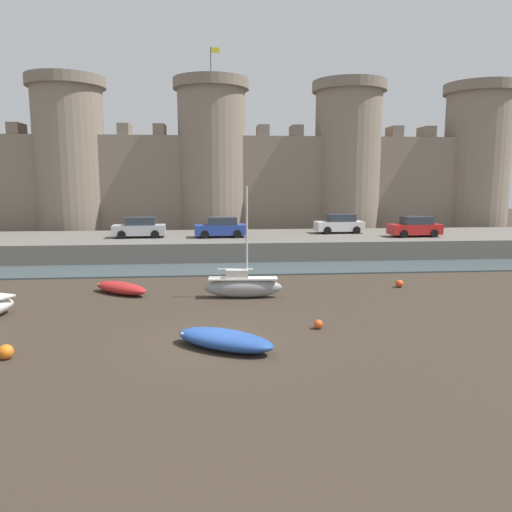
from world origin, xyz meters
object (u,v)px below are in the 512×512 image
(rowboat_foreground_left, at_px, (121,288))
(rowboat_near_channel_left, at_px, (224,339))
(car_quay_centre_east, at_px, (221,227))
(car_quay_east, at_px, (415,227))
(mooring_buoy_off_centre, at_px, (318,324))
(mooring_buoy_near_shore, at_px, (399,284))
(car_quay_west, at_px, (140,228))
(sailboat_foreground_centre, at_px, (243,286))
(mooring_buoy_near_channel, at_px, (6,352))
(car_quay_centre_west, at_px, (340,224))

(rowboat_foreground_left, relative_size, rowboat_near_channel_left, 0.85)
(car_quay_centre_east, distance_m, car_quay_east, 15.64)
(mooring_buoy_off_centre, relative_size, car_quay_east, 0.09)
(mooring_buoy_near_shore, distance_m, car_quay_west, 21.02)
(sailboat_foreground_centre, height_order, car_quay_west, sailboat_foreground_centre)
(rowboat_foreground_left, distance_m, mooring_buoy_off_centre, 11.70)
(rowboat_near_channel_left, height_order, mooring_buoy_near_channel, rowboat_near_channel_left)
(mooring_buoy_near_channel, distance_m, car_quay_centre_west, 30.68)
(mooring_buoy_near_shore, distance_m, mooring_buoy_near_channel, 20.34)
(sailboat_foreground_centre, relative_size, rowboat_near_channel_left, 1.41)
(car_quay_centre_east, bearing_deg, mooring_buoy_near_shore, -51.81)
(rowboat_near_channel_left, bearing_deg, mooring_buoy_off_centre, 28.42)
(sailboat_foreground_centre, xyz_separation_m, car_quay_east, (14.76, 13.38, 1.66))
(mooring_buoy_off_centre, xyz_separation_m, car_quay_east, (11.98, 19.14, 2.10))
(mooring_buoy_near_shore, xyz_separation_m, car_quay_centre_west, (0.27, 14.81, 2.08))
(sailboat_foreground_centre, bearing_deg, rowboat_near_channel_left, -98.33)
(sailboat_foreground_centre, distance_m, car_quay_centre_west, 19.01)
(car_quay_east, bearing_deg, mooring_buoy_off_centre, -122.04)
(rowboat_near_channel_left, distance_m, mooring_buoy_near_shore, 13.99)
(car_quay_centre_east, height_order, car_quay_east, same)
(rowboat_foreground_left, xyz_separation_m, car_quay_centre_east, (5.63, 12.91, 1.95))
(rowboat_near_channel_left, xyz_separation_m, car_quay_west, (-6.14, 22.57, 1.93))
(sailboat_foreground_centre, relative_size, car_quay_west, 1.38)
(car_quay_east, bearing_deg, rowboat_near_channel_left, -126.80)
(rowboat_near_channel_left, xyz_separation_m, car_quay_east, (15.91, 21.27, 1.93))
(sailboat_foreground_centre, relative_size, car_quay_centre_east, 1.38)
(car_quay_centre_east, relative_size, car_quay_centre_west, 1.00)
(mooring_buoy_off_centre, distance_m, car_quay_east, 22.67)
(mooring_buoy_off_centre, relative_size, car_quay_west, 0.09)
(car_quay_east, bearing_deg, car_quay_centre_west, 150.35)
(car_quay_west, bearing_deg, mooring_buoy_near_channel, -93.43)
(sailboat_foreground_centre, height_order, mooring_buoy_near_shore, sailboat_foreground_centre)
(car_quay_east, bearing_deg, mooring_buoy_near_shore, -115.87)
(mooring_buoy_near_shore, xyz_separation_m, mooring_buoy_off_centre, (-6.29, -7.41, -0.03))
(mooring_buoy_near_shore, distance_m, car_quay_centre_west, 14.95)
(mooring_buoy_off_centre, height_order, car_quay_centre_east, car_quay_centre_east)
(rowboat_near_channel_left, distance_m, car_quay_east, 26.63)
(rowboat_foreground_left, distance_m, rowboat_near_channel_left, 10.69)
(rowboat_foreground_left, distance_m, mooring_buoy_near_channel, 9.90)
(rowboat_foreground_left, xyz_separation_m, mooring_buoy_near_shore, (15.56, 0.28, -0.12))
(sailboat_foreground_centre, relative_size, mooring_buoy_near_channel, 11.20)
(rowboat_near_channel_left, relative_size, car_quay_east, 0.98)
(rowboat_near_channel_left, distance_m, mooring_buoy_near_channel, 7.53)
(mooring_buoy_near_shore, bearing_deg, car_quay_centre_east, 128.19)
(rowboat_near_channel_left, bearing_deg, car_quay_west, 105.22)
(car_quay_centre_east, bearing_deg, car_quay_east, -3.31)
(rowboat_foreground_left, distance_m, car_quay_west, 13.47)
(rowboat_near_channel_left, bearing_deg, rowboat_foreground_left, 119.93)
(sailboat_foreground_centre, height_order, car_quay_east, sailboat_foreground_centre)
(mooring_buoy_near_channel, bearing_deg, car_quay_east, 42.75)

